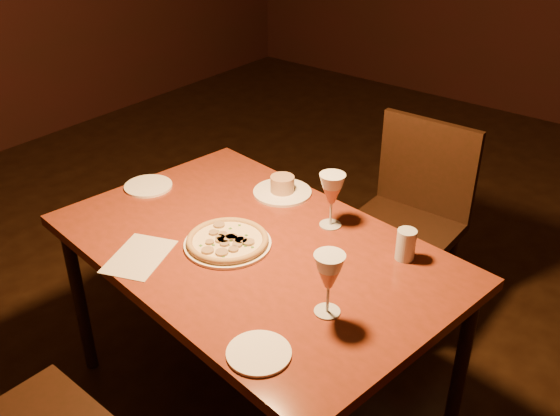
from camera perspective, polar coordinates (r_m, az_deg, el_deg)
The scene contains 11 objects.
floor at distance 2.69m, azimuth 1.09°, elevation -14.85°, with size 7.00×7.00×0.00m, color black.
dining_table at distance 2.15m, azimuth -2.37°, elevation -4.86°, with size 1.48×1.06×0.73m.
chair_far at distance 2.75m, azimuth 11.68°, elevation -0.72°, with size 0.45×0.45×0.92m.
pizza_plate at distance 2.11m, azimuth -4.82°, elevation -3.01°, with size 0.30×0.30×0.03m.
ramekin_saucer at distance 2.42m, azimuth 0.21°, elevation 1.84°, with size 0.23×0.23×0.07m.
wine_glass_far at distance 2.18m, azimuth 4.72°, elevation 0.69°, with size 0.09×0.09×0.20m, color #B7694C, non-canonical shape.
wine_glass_right at distance 1.77m, azimuth 4.45°, elevation -6.97°, with size 0.09×0.09×0.20m, color #B7694C, non-canonical shape.
water_tumbler at distance 2.06m, azimuth 11.43°, elevation -3.30°, with size 0.06×0.06×0.11m, color silver.
side_plate_left at distance 2.53m, azimuth -11.95°, elevation 1.98°, with size 0.19×0.19×0.01m, color white.
side_plate_near at distance 1.69m, azimuth -1.95°, elevation -13.12°, with size 0.17×0.17×0.01m, color white.
menu_card at distance 2.11m, azimuth -12.75°, elevation -4.34°, with size 0.17×0.24×0.00m, color beige.
Camera 1 is at (1.15, -1.53, 1.89)m, focal length 40.00 mm.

